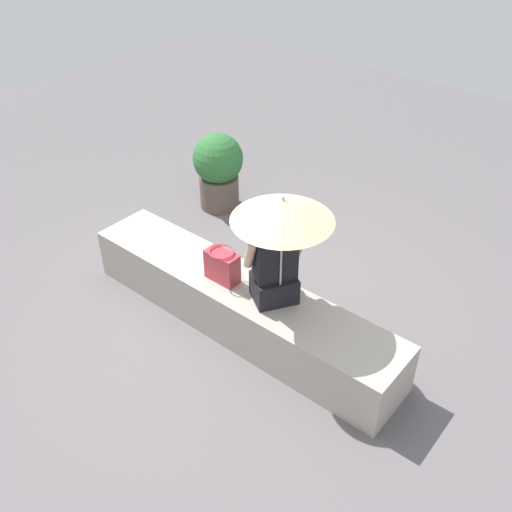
# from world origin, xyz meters

# --- Properties ---
(ground_plane) EXTENTS (14.00, 14.00, 0.00)m
(ground_plane) POSITION_xyz_m (0.00, 0.00, 0.00)
(ground_plane) COLOR #605B5E
(stone_bench) EXTENTS (3.06, 0.58, 0.48)m
(stone_bench) POSITION_xyz_m (0.00, 0.00, 0.24)
(stone_bench) COLOR #A8A093
(stone_bench) RESTS_ON ground
(person_seated) EXTENTS (0.42, 0.50, 0.90)m
(person_seated) POSITION_xyz_m (0.35, 0.04, 0.87)
(person_seated) COLOR black
(person_seated) RESTS_ON stone_bench
(parasol) EXTENTS (0.76, 0.76, 1.01)m
(parasol) POSITION_xyz_m (0.45, -0.01, 1.38)
(parasol) COLOR #B7B7BC
(parasol) RESTS_ON stone_bench
(handbag_black) EXTENTS (0.29, 0.22, 0.29)m
(handbag_black) POSITION_xyz_m (-0.14, -0.05, 0.62)
(handbag_black) COLOR #B2333D
(handbag_black) RESTS_ON stone_bench
(planter_near) EXTENTS (0.57, 0.57, 0.89)m
(planter_near) POSITION_xyz_m (-1.54, 1.42, 0.49)
(planter_near) COLOR brown
(planter_near) RESTS_ON ground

